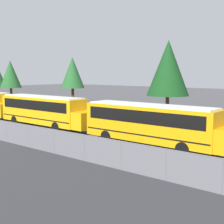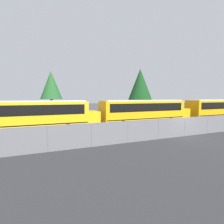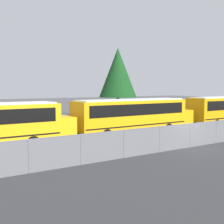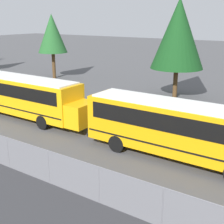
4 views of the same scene
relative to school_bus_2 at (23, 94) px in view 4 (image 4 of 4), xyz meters
The scene contains 4 objects.
school_bus_2 is the anchor object (origin of this frame).
school_bus_3 13.50m from the school_bus_2, ahead, with size 12.49×2.48×3.33m.
tree_0 15.48m from the school_bus_2, 59.78° to the left, with size 5.11×5.11×9.65m.
tree_3 17.56m from the school_bus_2, 126.12° to the left, with size 3.75×3.75×8.25m.
Camera 4 is at (19.22, -9.63, 7.88)m, focal length 50.00 mm.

